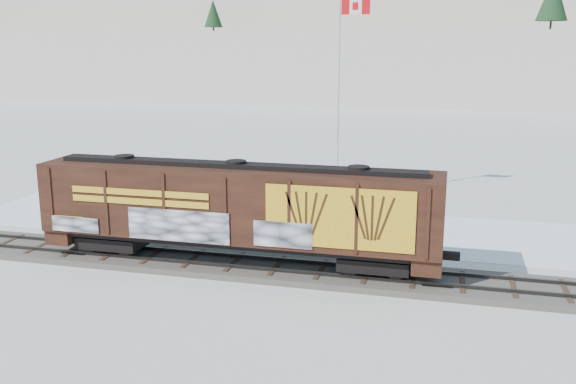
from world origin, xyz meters
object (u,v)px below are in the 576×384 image
(flagpole, at_px, (339,126))
(car_dark, at_px, (375,221))
(hopper_railcar, at_px, (237,206))
(car_silver, at_px, (275,208))
(car_white, at_px, (229,214))

(flagpole, relative_size, car_dark, 2.47)
(hopper_railcar, relative_size, car_dark, 3.45)
(car_silver, height_order, car_dark, car_dark)
(hopper_railcar, xyz_separation_m, flagpole, (2.10, 14.14, 1.96))
(hopper_railcar, distance_m, car_silver, 8.70)
(car_white, distance_m, car_dark, 7.99)
(hopper_railcar, distance_m, car_dark, 8.85)
(hopper_railcar, distance_m, car_white, 6.92)
(flagpole, height_order, car_silver, flagpole)
(flagpole, height_order, car_white, flagpole)
(hopper_railcar, height_order, car_dark, hopper_railcar)
(flagpole, bearing_deg, hopper_railcar, -98.44)
(flagpole, xyz_separation_m, car_dark, (3.28, -7.43, -4.07))
(car_silver, bearing_deg, flagpole, -0.94)
(flagpole, bearing_deg, car_white, -120.11)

